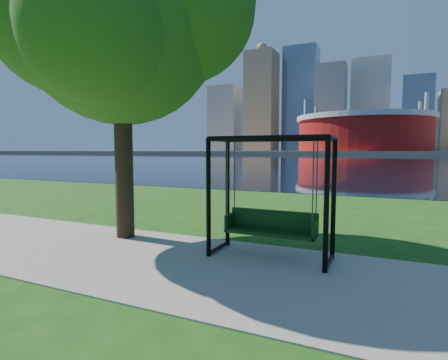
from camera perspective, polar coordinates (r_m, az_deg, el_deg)
The scene contains 8 objects.
ground at distance 7.36m, azimuth 1.49°, elevation -13.33°, with size 900.00×900.00×0.00m, color #1E5114.
path at distance 6.92m, azimuth -0.19°, elevation -14.39°, with size 120.00×4.00×0.03m, color #9E937F.
river at distance 108.49m, azimuth 23.19°, elevation 3.25°, with size 900.00×180.00×0.02m, color black.
far_bank at distance 312.45m, azimuth 24.17°, elevation 4.19°, with size 900.00×228.00×2.00m, color #937F60.
stadium at distance 242.06m, azimuth 21.74°, elevation 7.33°, with size 83.00×83.00×32.00m.
skyline at distance 327.63m, azimuth 23.64°, elevation 10.33°, with size 392.00×66.00×96.50m.
swing at distance 7.45m, azimuth 7.68°, elevation -3.24°, with size 2.53×1.10×2.59m.
park_tree at distance 10.08m, azimuth -16.57°, elevation 23.98°, with size 6.53×5.90×8.11m.
Camera 1 is at (2.74, -6.43, 2.29)m, focal length 28.00 mm.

